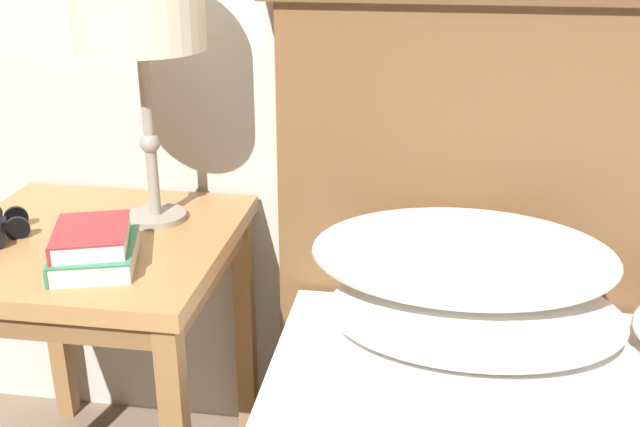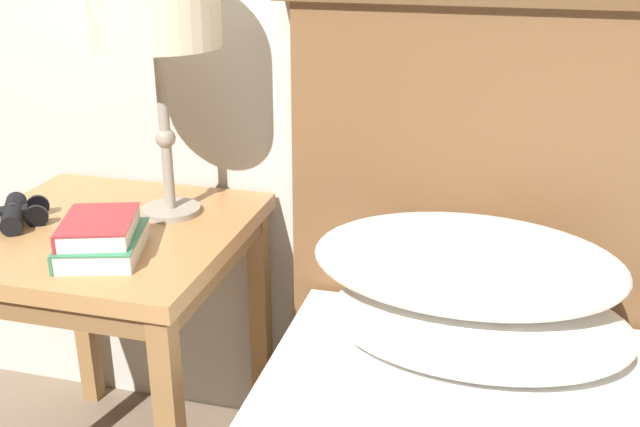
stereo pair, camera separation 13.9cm
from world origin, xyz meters
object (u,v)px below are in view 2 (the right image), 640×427
object	(u,v)px
book_stacked_on_top	(97,227)
binoculars_pair	(15,213)
table_lamp	(155,11)
book_on_nightstand	(101,245)
nightstand	(108,264)

from	to	relation	value
book_stacked_on_top	binoculars_pair	size ratio (longest dim) A/B	1.30
table_lamp	binoculars_pair	distance (m)	0.53
table_lamp	book_stacked_on_top	size ratio (longest dim) A/B	2.63
book_on_nightstand	table_lamp	bearing A→B (deg)	81.79
table_lamp	binoculars_pair	xyz separation A→B (m)	(-0.30, -0.14, -0.42)
table_lamp	binoculars_pair	world-z (taller)	table_lamp
nightstand	book_on_nightstand	world-z (taller)	book_on_nightstand
nightstand	binoculars_pair	distance (m)	0.22
book_on_nightstand	nightstand	bearing A→B (deg)	119.09
book_stacked_on_top	binoculars_pair	xyz separation A→B (m)	(-0.26, 0.10, -0.04)
binoculars_pair	table_lamp	bearing A→B (deg)	24.93
table_lamp	book_on_nightstand	size ratio (longest dim) A/B	2.41
book_on_nightstand	binoculars_pair	size ratio (longest dim) A/B	1.41
binoculars_pair	book_stacked_on_top	bearing A→B (deg)	-20.39
nightstand	book_stacked_on_top	size ratio (longest dim) A/B	3.19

